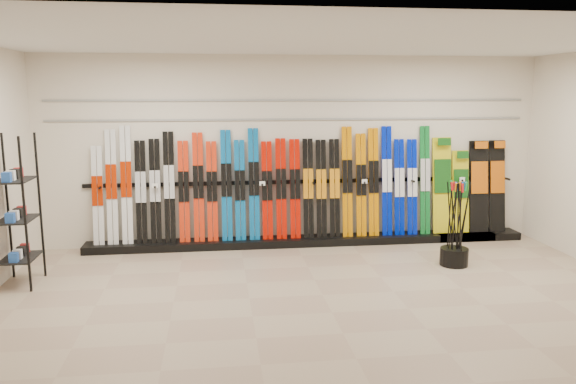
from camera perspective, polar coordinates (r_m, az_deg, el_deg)
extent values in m
plane|color=gray|center=(6.93, 3.53, -10.40)|extent=(8.00, 8.00, 0.00)
plane|color=beige|center=(9.01, 0.63, 4.22)|extent=(8.00, 0.00, 8.00)
plane|color=silver|center=(6.52, 3.83, 15.13)|extent=(8.00, 8.00, 0.00)
cube|color=black|center=(9.09, 2.22, -4.97)|extent=(8.00, 0.40, 0.12)
cube|color=silver|center=(9.02, -18.77, -0.36)|extent=(0.17, 0.22, 1.50)
cube|color=silver|center=(8.98, -17.48, 0.47)|extent=(0.17, 0.25, 1.75)
cube|color=silver|center=(8.94, -16.10, 0.68)|extent=(0.17, 0.26, 1.80)
cube|color=black|center=(8.91, -14.72, -0.02)|extent=(0.17, 0.23, 1.58)
cube|color=black|center=(8.89, -13.34, 0.09)|extent=(0.17, 0.23, 1.60)
cube|color=black|center=(8.87, -11.97, 0.47)|extent=(0.17, 0.24, 1.71)
cube|color=red|center=(8.85, -10.54, 0.04)|extent=(0.17, 0.22, 1.57)
cube|color=red|center=(8.84, -9.09, 0.48)|extent=(0.17, 0.24, 1.69)
cube|color=red|center=(8.84, -7.72, 0.06)|extent=(0.17, 0.22, 1.55)
cube|color=#08579A|center=(8.84, -6.27, 0.66)|extent=(0.17, 0.25, 1.73)
cube|color=#08579A|center=(8.85, -4.90, 0.18)|extent=(0.17, 0.22, 1.57)
cube|color=#08579A|center=(8.86, -3.48, 0.79)|extent=(0.17, 0.25, 1.75)
cube|color=#BE0D00|center=(8.88, -2.13, 0.15)|extent=(0.17, 0.22, 1.54)
cube|color=#BE0D00|center=(8.90, -0.71, 0.33)|extent=(0.17, 0.23, 1.59)
cube|color=#BE0D00|center=(8.93, 0.72, 0.31)|extent=(0.17, 0.23, 1.57)
cube|color=black|center=(8.96, 2.06, 0.36)|extent=(0.17, 0.23, 1.58)
cube|color=black|center=(9.00, 3.40, 0.33)|extent=(0.17, 0.22, 1.56)
cube|color=black|center=(9.04, 4.75, 0.39)|extent=(0.17, 0.22, 1.57)
cube|color=#CB7400|center=(9.08, 6.04, 1.03)|extent=(0.17, 0.25, 1.76)
cube|color=#CB7400|center=(9.14, 7.44, 0.70)|extent=(0.17, 0.24, 1.65)
cube|color=#CB7400|center=(9.19, 8.69, 1.00)|extent=(0.17, 0.25, 1.73)
cube|color=#0017B4|center=(9.25, 10.01, 1.11)|extent=(0.17, 0.25, 1.76)
cube|color=#0017B4|center=(9.32, 11.24, 0.49)|extent=(0.17, 0.22, 1.55)
cube|color=#0017B4|center=(9.39, 12.49, 0.50)|extent=(0.17, 0.22, 1.55)
cube|color=#0D6625|center=(9.47, 13.74, 1.17)|extent=(0.17, 0.25, 1.76)
cube|color=gold|center=(9.61, 15.38, 0.65)|extent=(0.32, 0.24, 1.57)
cube|color=gold|center=(9.74, 17.12, 0.04)|extent=(0.28, 0.21, 1.36)
cube|color=black|center=(9.87, 18.81, 0.54)|extent=(0.32, 0.23, 1.51)
cube|color=black|center=(10.02, 20.45, 0.58)|extent=(0.28, 0.23, 1.52)
cube|color=black|center=(7.81, -25.90, -1.74)|extent=(0.40, 0.60, 1.92)
cylinder|color=black|center=(8.35, 16.51, -6.32)|extent=(0.39, 0.39, 0.25)
cylinder|color=black|center=(8.09, 17.11, -3.31)|extent=(0.10, 0.08, 1.18)
cylinder|color=black|center=(8.12, 16.52, -3.24)|extent=(0.03, 0.10, 1.18)
cylinder|color=black|center=(8.26, 17.36, -3.06)|extent=(0.13, 0.11, 1.17)
cylinder|color=black|center=(8.24, 17.44, -3.09)|extent=(0.16, 0.04, 1.17)
cylinder|color=black|center=(8.20, 16.14, -3.08)|extent=(0.11, 0.11, 1.18)
cylinder|color=black|center=(8.28, 16.95, -3.00)|extent=(0.04, 0.10, 1.18)
cylinder|color=black|center=(8.20, 16.56, -3.11)|extent=(0.15, 0.11, 1.17)
cylinder|color=black|center=(8.33, 16.06, -2.88)|extent=(0.06, 0.05, 1.18)
cylinder|color=black|center=(8.23, 16.32, -3.05)|extent=(0.15, 0.11, 1.17)
cylinder|color=black|center=(8.20, 16.88, -3.12)|extent=(0.09, 0.07, 1.18)
cylinder|color=black|center=(8.23, 17.10, -3.09)|extent=(0.08, 0.08, 1.18)
cube|color=gray|center=(8.95, 0.66, 7.40)|extent=(7.60, 0.02, 0.03)
cube|color=gray|center=(8.94, 0.66, 9.32)|extent=(7.60, 0.02, 0.03)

